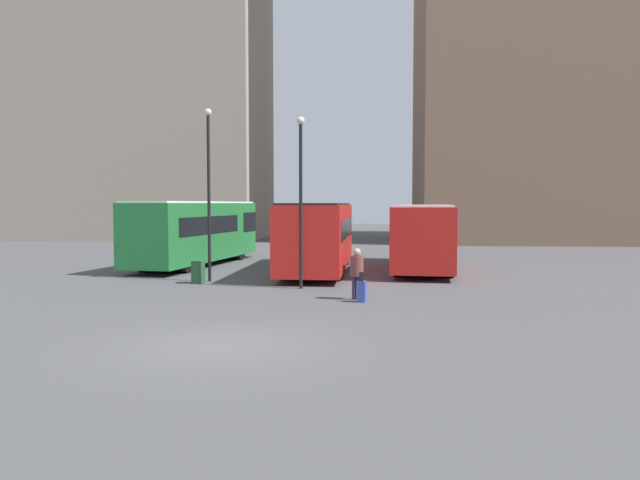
# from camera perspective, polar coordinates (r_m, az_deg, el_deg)

# --- Properties ---
(ground_plane) EXTENTS (160.00, 160.00, 0.00)m
(ground_plane) POSITION_cam_1_polar(r_m,az_deg,el_deg) (13.50, -9.22, -9.48)
(ground_plane) COLOR #4C4C4F
(building_block_left) EXTENTS (31.34, 12.37, 26.72)m
(building_block_left) POSITION_cam_1_polar(r_m,az_deg,el_deg) (59.60, -20.78, 13.15)
(building_block_left) COLOR tan
(building_block_left) RESTS_ON ground_plane
(building_block_right) EXTENTS (29.66, 16.24, 38.59)m
(building_block_right) POSITION_cam_1_polar(r_m,az_deg,el_deg) (58.16, 24.69, 19.33)
(building_block_right) COLOR #7F604C
(building_block_right) RESTS_ON ground_plane
(bus_0) EXTENTS (3.87, 10.78, 3.10)m
(bus_0) POSITION_cam_1_polar(r_m,az_deg,el_deg) (30.85, -11.22, 0.86)
(bus_0) COLOR #237A38
(bus_0) RESTS_ON ground_plane
(bus_1) EXTENTS (2.54, 10.35, 3.01)m
(bus_1) POSITION_cam_1_polar(r_m,az_deg,el_deg) (27.47, -0.14, 0.52)
(bus_1) COLOR red
(bus_1) RESTS_ON ground_plane
(bus_2) EXTENTS (3.42, 10.24, 2.93)m
(bus_2) POSITION_cam_1_polar(r_m,az_deg,el_deg) (28.73, 9.59, 0.52)
(bus_2) COLOR red
(bus_2) RESTS_ON ground_plane
(traveler) EXTENTS (0.48, 0.48, 1.60)m
(traveler) POSITION_cam_1_polar(r_m,az_deg,el_deg) (19.41, 3.39, -2.67)
(traveler) COLOR #382D4C
(traveler) RESTS_ON ground_plane
(suitcase) EXTENTS (0.28, 0.34, 0.93)m
(suitcase) POSITION_cam_1_polar(r_m,az_deg,el_deg) (19.00, 3.85, -4.70)
(suitcase) COLOR #334CB2
(suitcase) RESTS_ON ground_plane
(lamp_post_0) EXTENTS (0.28, 0.28, 6.00)m
(lamp_post_0) POSITION_cam_1_polar(r_m,az_deg,el_deg) (21.81, -1.77, 4.71)
(lamp_post_0) COLOR black
(lamp_post_0) RESTS_ON ground_plane
(lamp_post_1) EXTENTS (0.28, 0.28, 6.58)m
(lamp_post_1) POSITION_cam_1_polar(r_m,az_deg,el_deg) (24.24, -10.14, 5.24)
(lamp_post_1) COLOR black
(lamp_post_1) RESTS_ON ground_plane
(trash_bin) EXTENTS (0.52, 0.52, 0.85)m
(trash_bin) POSITION_cam_1_polar(r_m,az_deg,el_deg) (23.85, -11.09, -2.89)
(trash_bin) COLOR #285633
(trash_bin) RESTS_ON ground_plane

